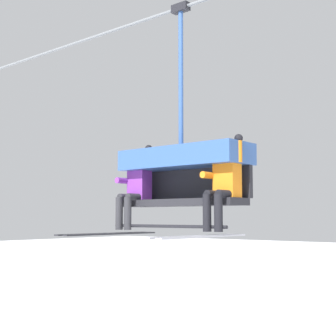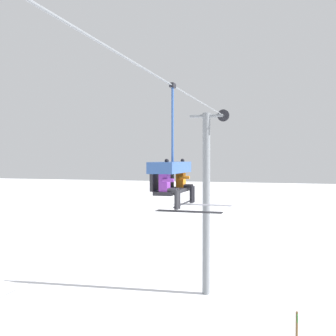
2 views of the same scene
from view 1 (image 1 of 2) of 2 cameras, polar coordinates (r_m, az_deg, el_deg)
The scene contains 4 objects.
lift_cable at distance 7.88m, azimuth 2.42°, elevation 17.61°, with size 18.66×0.05×0.05m.
chairlift_chair at distance 7.44m, azimuth 1.81°, elevation 0.20°, with size 2.02×0.74×3.29m.
skier_purple at distance 7.78m, azimuth -3.78°, elevation -2.22°, with size 0.48×1.70×1.34m.
skier_orange at distance 6.77m, azimuth 6.03°, elevation -1.72°, with size 0.48×1.70×1.34m.
Camera 1 is at (4.89, -6.54, 5.36)m, focal length 55.00 mm.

